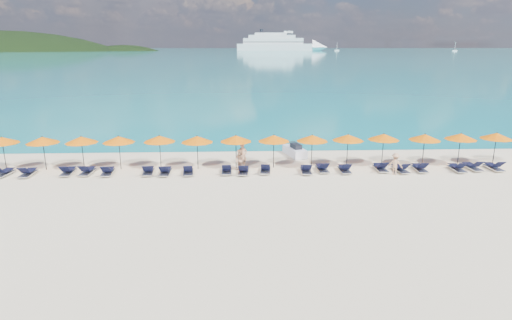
{
  "coord_description": "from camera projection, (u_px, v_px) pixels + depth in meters",
  "views": [
    {
      "loc": [
        -1.05,
        -22.15,
        8.01
      ],
      "look_at": [
        0.0,
        3.0,
        1.2
      ],
      "focal_mm": 30.0,
      "sensor_mm": 36.0,
      "label": 1
    }
  ],
  "objects": [
    {
      "name": "lounger_17",
      "position": [
        420.0,
        168.0,
        27.91
      ],
      "size": [
        0.71,
        1.73,
        0.66
      ],
      "rotation": [
        0.0,
        0.0,
        -0.05
      ],
      "color": "silver",
      "rests_on": "ground"
    },
    {
      "name": "lounger_18",
      "position": [
        457.0,
        168.0,
        27.93
      ],
      "size": [
        0.66,
        1.71,
        0.66
      ],
      "rotation": [
        0.0,
        0.0,
        -0.02
      ],
      "color": "silver",
      "rests_on": "ground"
    },
    {
      "name": "umbrella_4",
      "position": [
        159.0,
        139.0,
        28.14
      ],
      "size": [
        2.1,
        2.1,
        2.28
      ],
      "color": "black",
      "rests_on": "ground"
    },
    {
      "name": "umbrella_6",
      "position": [
        236.0,
        139.0,
        28.2
      ],
      "size": [
        2.1,
        2.1,
        2.28
      ],
      "color": "black",
      "rests_on": "ground"
    },
    {
      "name": "sea",
      "position": [
        238.0,
        50.0,
        660.06
      ],
      "size": [
        1600.0,
        1300.0,
        0.01
      ],
      "primitive_type": "cube",
      "color": "#1FA9B2",
      "rests_on": "ground"
    },
    {
      "name": "lounger_4",
      "position": [
        87.0,
        171.0,
        27.23
      ],
      "size": [
        0.64,
        1.71,
        0.66
      ],
      "rotation": [
        0.0,
        0.0,
        -0.01
      ],
      "color": "silver",
      "rests_on": "ground"
    },
    {
      "name": "lounger_7",
      "position": [
        165.0,
        171.0,
        27.17
      ],
      "size": [
        0.64,
        1.71,
        0.66
      ],
      "rotation": [
        0.0,
        0.0,
        0.01
      ],
      "color": "silver",
      "rests_on": "ground"
    },
    {
      "name": "ground",
      "position": [
        258.0,
        195.0,
        23.5
      ],
      "size": [
        1400.0,
        1400.0,
        0.0
      ],
      "primitive_type": "plane",
      "color": "beige"
    },
    {
      "name": "lounger_6",
      "position": [
        148.0,
        171.0,
        27.24
      ],
      "size": [
        0.76,
        1.75,
        0.66
      ],
      "rotation": [
        0.0,
        0.0,
        0.09
      ],
      "color": "silver",
      "rests_on": "ground"
    },
    {
      "name": "lounger_16",
      "position": [
        401.0,
        169.0,
        27.73
      ],
      "size": [
        0.78,
        1.75,
        0.66
      ],
      "rotation": [
        0.0,
        0.0,
        0.1
      ],
      "color": "silver",
      "rests_on": "ground"
    },
    {
      "name": "umbrella_8",
      "position": [
        312.0,
        138.0,
        28.31
      ],
      "size": [
        2.1,
        2.1,
        2.28
      ],
      "color": "black",
      "rests_on": "ground"
    },
    {
      "name": "umbrella_12",
      "position": [
        461.0,
        136.0,
        28.82
      ],
      "size": [
        2.1,
        2.1,
        2.28
      ],
      "color": "black",
      "rests_on": "ground"
    },
    {
      "name": "headland_main",
      "position": [
        3.0,
        82.0,
        542.21
      ],
      "size": [
        374.0,
        242.0,
        126.5
      ],
      "color": "black",
      "rests_on": "ground"
    },
    {
      "name": "jetski",
      "position": [
        295.0,
        151.0,
        31.77
      ],
      "size": [
        1.63,
        2.75,
        0.92
      ],
      "rotation": [
        0.0,
        0.0,
        0.27
      ],
      "color": "white",
      "rests_on": "ground"
    },
    {
      "name": "cruise_ship",
      "position": [
        283.0,
        44.0,
        572.75
      ],
      "size": [
        121.72,
        36.45,
        33.47
      ],
      "rotation": [
        0.0,
        0.0,
        -0.15
      ],
      "color": "silver",
      "rests_on": "ground"
    },
    {
      "name": "umbrella_0",
      "position": [
        2.0,
        140.0,
        27.68
      ],
      "size": [
        2.1,
        2.1,
        2.28
      ],
      "color": "black",
      "rests_on": "ground"
    },
    {
      "name": "lounger_15",
      "position": [
        381.0,
        167.0,
        28.01
      ],
      "size": [
        0.63,
        1.71,
        0.66
      ],
      "rotation": [
        0.0,
        0.0,
        -0.01
      ],
      "color": "silver",
      "rests_on": "ground"
    },
    {
      "name": "lounger_12",
      "position": [
        306.0,
        169.0,
        27.53
      ],
      "size": [
        0.68,
        1.72,
        0.66
      ],
      "rotation": [
        0.0,
        0.0,
        -0.04
      ],
      "color": "silver",
      "rests_on": "ground"
    },
    {
      "name": "umbrella_9",
      "position": [
        348.0,
        138.0,
        28.5
      ],
      "size": [
        2.1,
        2.1,
        2.28
      ],
      "color": "black",
      "rests_on": "ground"
    },
    {
      "name": "umbrella_2",
      "position": [
        81.0,
        140.0,
        27.85
      ],
      "size": [
        2.1,
        2.1,
        2.28
      ],
      "color": "black",
      "rests_on": "ground"
    },
    {
      "name": "beachgoer_b",
      "position": [
        240.0,
        160.0,
        27.85
      ],
      "size": [
        0.79,
        0.75,
        1.43
      ],
      "primitive_type": "imported",
      "rotation": [
        0.0,
        0.0,
        -0.69
      ],
      "color": "tan",
      "rests_on": "ground"
    },
    {
      "name": "umbrella_3",
      "position": [
        119.0,
        139.0,
        27.93
      ],
      "size": [
        2.1,
        2.1,
        2.28
      ],
      "color": "black",
      "rests_on": "ground"
    },
    {
      "name": "lounger_10",
      "position": [
        244.0,
        170.0,
        27.33
      ],
      "size": [
        0.76,
        1.75,
        0.66
      ],
      "rotation": [
        0.0,
        0.0,
        -0.09
      ],
      "color": "silver",
      "rests_on": "ground"
    },
    {
      "name": "sailboat_far",
      "position": [
        455.0,
        50.0,
        527.72
      ],
      "size": [
        5.95,
        1.98,
        10.91
      ],
      "color": "silver",
      "rests_on": "ground"
    },
    {
      "name": "lounger_11",
      "position": [
        265.0,
        169.0,
        27.61
      ],
      "size": [
        0.77,
        1.75,
        0.66
      ],
      "rotation": [
        0.0,
        0.0,
        -0.09
      ],
      "color": "silver",
      "rests_on": "ground"
    },
    {
      "name": "umbrella_11",
      "position": [
        425.0,
        137.0,
        28.59
      ],
      "size": [
        2.1,
        2.1,
        2.28
      ],
      "color": "black",
      "rests_on": "ground"
    },
    {
      "name": "lounger_19",
      "position": [
        473.0,
        166.0,
        28.23
      ],
      "size": [
        0.71,
        1.73,
        0.66
      ],
      "rotation": [
        0.0,
        0.0,
        0.06
      ],
      "color": "silver",
      "rests_on": "ground"
    },
    {
      "name": "beachgoer_a",
      "position": [
        243.0,
        156.0,
        28.22
      ],
      "size": [
        0.78,
        0.75,
        1.8
      ],
      "primitive_type": "imported",
      "rotation": [
        0.0,
        0.0,
        0.71
      ],
      "color": "tan",
      "rests_on": "ground"
    },
    {
      "name": "lounger_5",
      "position": [
        108.0,
        171.0,
        27.13
      ],
      "size": [
        0.77,
        1.75,
        0.66
      ],
      "rotation": [
        0.0,
        0.0,
        0.09
      ],
      "color": "silver",
      "rests_on": "ground"
    },
    {
      "name": "lounger_1",
      "position": [
        4.0,
        172.0,
        26.9
      ],
      "size": [
        0.73,
        1.74,
        0.66
      ],
      "rotation": [
        0.0,
        0.0,
        -0.06
      ],
      "color": "silver",
      "rests_on": "ground"
    },
    {
      "name": "lounger_8",
      "position": [
        188.0,
        171.0,
        27.25
      ],
      "size": [
        0.78,
        1.75,
        0.66
      ],
      "rotation": [
        0.0,
        0.0,
        0.09
      ],
      "color": "silver",
      "rests_on": "ground"
    },
    {
      "name": "lounger_9",
      "position": [
        227.0,
        170.0,
        27.47
      ],
      "size": [
        0.64,
        1.71,
        0.66
      ],
      "rotation": [
        0.0,
        0.0,
        0.01
      ],
      "color": "silver",
      "rests_on": "ground"
    },
    {
      "name": "umbrella_1",
      "position": [
        43.0,
        140.0,
        27.77
      ],
      "size": [
        2.1,
        2.1,
        2.28
      ],
      "color": "black",
      "rests_on": "ground"
    },
    {
      "name": "umbrella_13",
      "position": [
        497.0,
        136.0,
        29.0
      ],
      "size": [
        2.1,
        2.1,
        2.28
      ],
      "color": "black",
      "rests_on": "ground"
    },
    {
      "name": "beachgoer_c",
      "position": [
        395.0,
        164.0,
        27.07
      ],
      "size": [
        0.99,
        0.83,
        1.41
      ],
      "primitive_type": "imported",
      "rotation": [
        0.0,
        0.0,
        2.59
      ],
      "color": "tan",
      "rests_on": "ground"
    },
    {
      "name": "lounger_2",
      "position": [
        28.0,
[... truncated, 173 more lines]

